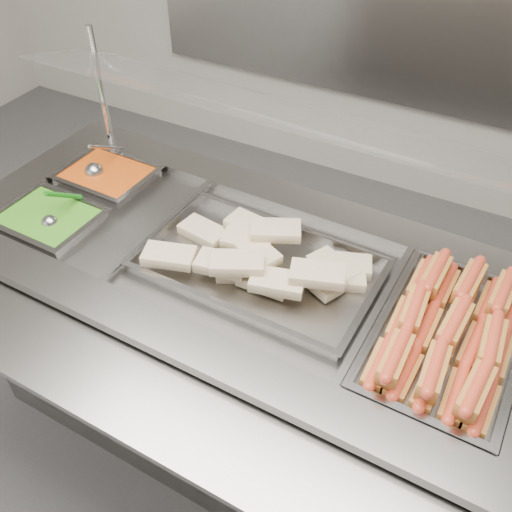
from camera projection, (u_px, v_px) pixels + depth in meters
The scene contains 12 objects.
ground at pixel (150, 504), 2.18m from camera, with size 6.00×6.00×0.00m, color #525255.
steam_counter at pixel (244, 352), 2.13m from camera, with size 2.02×0.93×0.96m.
tray_rail at pixel (136, 391), 1.49m from camera, with size 1.92×0.44×0.06m.
sneeze_guard at pixel (279, 115), 1.70m from camera, with size 1.76×0.35×0.47m.
pan_hotdogs at pixel (446, 346), 1.60m from camera, with size 0.37×0.59×0.11m.
pan_wraps at pixel (259, 269), 1.81m from camera, with size 0.73×0.44×0.07m.
pan_beans at pixel (109, 183), 2.19m from camera, with size 0.32×0.26×0.11m.
pan_peas at pixel (51, 226), 1.99m from camera, with size 0.32×0.26×0.11m.
hotdogs_in_buns at pixel (450, 333), 1.56m from camera, with size 0.33×0.56×0.12m.
tortilla_wraps at pixel (267, 259), 1.78m from camera, with size 0.67×0.40×0.11m.
ladle at pixel (95, 171), 2.16m from camera, with size 0.07×0.21×0.15m.
serving_spoon at pixel (53, 218), 1.94m from camera, with size 0.06×0.19×0.15m.
Camera 1 is at (0.83, -0.68, 2.16)m, focal length 40.00 mm.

